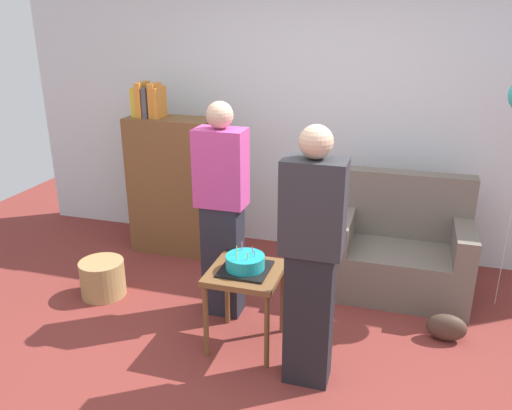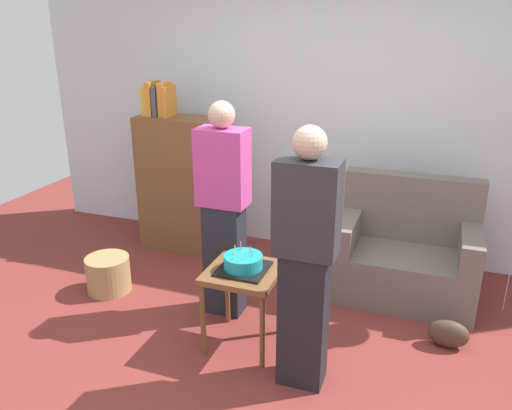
{
  "view_description": "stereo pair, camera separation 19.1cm",
  "coord_description": "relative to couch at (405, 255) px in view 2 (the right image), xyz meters",
  "views": [
    {
      "loc": [
        0.77,
        -2.68,
        2.17
      ],
      "look_at": [
        -0.18,
        0.5,
        0.95
      ],
      "focal_mm": 36.23,
      "sensor_mm": 36.0,
      "label": 1
    },
    {
      "loc": [
        0.95,
        -2.62,
        2.17
      ],
      "look_at": [
        -0.18,
        0.5,
        0.95
      ],
      "focal_mm": 36.23,
      "sensor_mm": 36.0,
      "label": 2
    }
  ],
  "objects": [
    {
      "name": "person_holding_cake",
      "position": [
        -0.5,
        -1.35,
        0.49
      ],
      "size": [
        0.36,
        0.22,
        1.63
      ],
      "rotation": [
        0.0,
        0.0,
        2.73
      ],
      "color": "black",
      "rests_on": "ground_plane"
    },
    {
      "name": "birthday_cake",
      "position": [
        -0.98,
        -1.11,
        0.28
      ],
      "size": [
        0.32,
        0.32,
        0.17
      ],
      "color": "black",
      "rests_on": "side_table"
    },
    {
      "name": "wall_back",
      "position": [
        -0.8,
        0.69,
        1.01
      ],
      "size": [
        6.0,
        0.1,
        2.7
      ],
      "primitive_type": "cube",
      "color": "silver",
      "rests_on": "ground_plane"
    },
    {
      "name": "person_blowing_candles",
      "position": [
        -1.27,
        -0.75,
        0.49
      ],
      "size": [
        0.36,
        0.22,
        1.63
      ],
      "rotation": [
        0.0,
        0.0,
        0.37
      ],
      "color": "#23232D",
      "rests_on": "ground_plane"
    },
    {
      "name": "handbag",
      "position": [
        0.37,
        -0.67,
        -0.24
      ],
      "size": [
        0.28,
        0.14,
        0.2
      ],
      "primitive_type": "ellipsoid",
      "color": "#473328",
      "rests_on": "ground_plane"
    },
    {
      "name": "ground_plane",
      "position": [
        -0.8,
        -1.36,
        -0.34
      ],
      "size": [
        8.0,
        8.0,
        0.0
      ],
      "primitive_type": "plane",
      "color": "maroon"
    },
    {
      "name": "wicker_basket",
      "position": [
        -2.31,
        -0.81,
        -0.19
      ],
      "size": [
        0.36,
        0.36,
        0.3
      ],
      "primitive_type": "cylinder",
      "color": "#A88451",
      "rests_on": "ground_plane"
    },
    {
      "name": "couch",
      "position": [
        0.0,
        0.0,
        0.0
      ],
      "size": [
        1.1,
        0.7,
        0.96
      ],
      "color": "#6B6056",
      "rests_on": "ground_plane"
    },
    {
      "name": "bookshelf",
      "position": [
        -2.12,
        0.19,
        0.34
      ],
      "size": [
        0.8,
        0.36,
        1.61
      ],
      "color": "brown",
      "rests_on": "ground_plane"
    },
    {
      "name": "side_table",
      "position": [
        -0.98,
        -1.11,
        0.15
      ],
      "size": [
        0.48,
        0.48,
        0.57
      ],
      "color": "brown",
      "rests_on": "ground_plane"
    }
  ]
}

